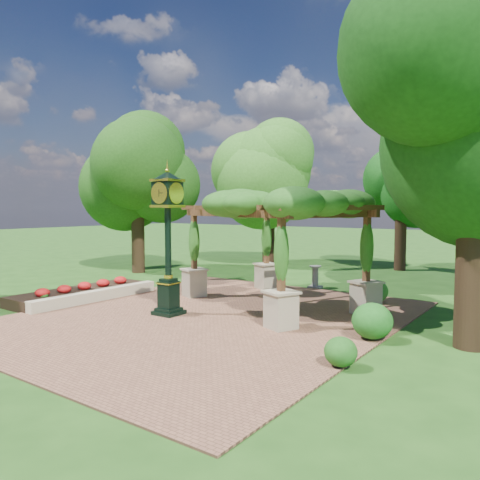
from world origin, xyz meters
The scene contains 14 objects.
ground centered at (0.00, 0.00, 0.00)m, with size 120.00×120.00×0.00m, color #1E4714.
brick_plaza centered at (0.00, 1.00, 0.02)m, with size 10.00×12.00×0.04m, color brown.
border_wall centered at (-4.60, 0.50, 0.20)m, with size 0.35×5.00×0.40m, color #C6B793.
flower_bed centered at (-5.50, 0.50, 0.18)m, with size 1.50×5.00×0.36m, color red.
pedestal_clock centered at (-1.15, 0.43, 2.60)m, with size 0.87×0.87×4.34m.
pergola centered at (0.61, 3.48, 3.14)m, with size 7.08×5.86×3.83m.
sundial centered at (0.28, 7.30, 0.40)m, with size 0.57×0.57×0.91m.
shrub_front centered at (4.91, -0.89, 0.34)m, with size 0.67×0.67×0.60m, color #1E5117.
shrub_mid centered at (4.73, 1.41, 0.48)m, with size 0.98×0.98×0.88m, color #1A5618.
shrub_back centered at (3.27, 5.76, 0.42)m, with size 0.85×0.85×0.76m, color #25641D.
tree_west_near centered at (-8.94, 6.31, 5.03)m, with size 4.57×4.57×7.32m.
tree_west_far centered at (-5.81, 13.49, 5.43)m, with size 4.75×4.75×7.91m.
tree_north centered at (1.40, 14.71, 4.67)m, with size 3.93×3.93×6.80m.
tree_east_near centered at (6.78, 2.14, 5.96)m, with size 4.96×4.96×8.68m.
Camera 1 is at (8.61, -9.55, 3.24)m, focal length 35.00 mm.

